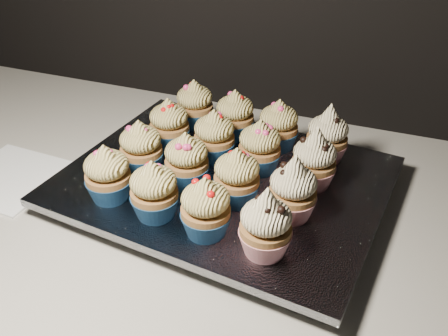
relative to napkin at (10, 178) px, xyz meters
name	(u,v)px	position (x,y,z in m)	size (l,w,h in m)	color
worktop	(151,193)	(0.21, 0.07, -0.02)	(2.44, 0.64, 0.04)	beige
napkin	(10,178)	(0.00, 0.00, 0.00)	(0.15, 0.15, 0.00)	white
baking_tray	(224,190)	(0.33, 0.08, 0.01)	(0.42, 0.32, 0.02)	black
foil_lining	(224,180)	(0.33, 0.08, 0.03)	(0.45, 0.35, 0.01)	silver
cupcake_0	(108,175)	(0.20, -0.02, 0.07)	(0.06, 0.06, 0.08)	navy
cupcake_1	(154,191)	(0.28, -0.04, 0.07)	(0.06, 0.06, 0.08)	navy
cupcake_2	(206,209)	(0.35, -0.05, 0.07)	(0.06, 0.06, 0.08)	navy
cupcake_3	(266,226)	(0.43, -0.05, 0.07)	(0.06, 0.06, 0.10)	#B5192B
cupcake_4	(141,148)	(0.21, 0.05, 0.07)	(0.06, 0.06, 0.08)	navy
cupcake_5	(187,161)	(0.29, 0.04, 0.07)	(0.06, 0.06, 0.08)	navy
cupcake_6	(237,178)	(0.37, 0.03, 0.07)	(0.06, 0.06, 0.08)	navy
cupcake_7	(293,191)	(0.44, 0.03, 0.07)	(0.06, 0.06, 0.10)	#B5192B
cupcake_8	(169,125)	(0.22, 0.13, 0.07)	(0.06, 0.06, 0.08)	navy
cupcake_9	(214,137)	(0.30, 0.12, 0.07)	(0.06, 0.06, 0.08)	navy
cupcake_10	(260,148)	(0.37, 0.11, 0.07)	(0.06, 0.06, 0.08)	navy
cupcake_11	(314,161)	(0.45, 0.10, 0.07)	(0.06, 0.06, 0.10)	#B5192B
cupcake_12	(195,105)	(0.23, 0.21, 0.07)	(0.06, 0.06, 0.08)	navy
cupcake_13	(235,116)	(0.31, 0.19, 0.07)	(0.06, 0.06, 0.08)	navy
cupcake_14	(278,126)	(0.38, 0.19, 0.07)	(0.06, 0.06, 0.08)	navy
cupcake_15	(327,136)	(0.46, 0.18, 0.07)	(0.06, 0.06, 0.10)	#B5192B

